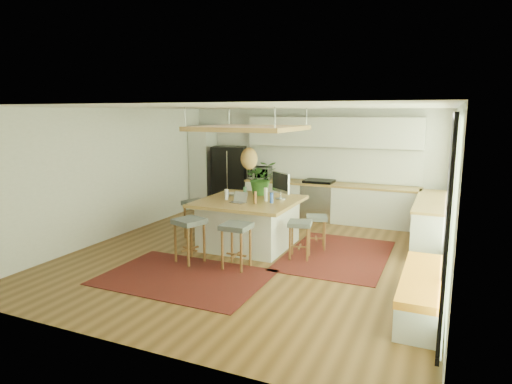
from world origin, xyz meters
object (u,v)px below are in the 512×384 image
at_px(fridge, 229,177).
at_px(stool_near_left, 190,243).
at_px(stool_right_front, 300,239).
at_px(stool_left_side, 197,221).
at_px(island, 249,223).
at_px(island_plant, 261,182).
at_px(monitor, 281,186).
at_px(laptop, 238,197).
at_px(stool_near_right, 236,248).
at_px(microwave, 260,171).
at_px(stool_right_back, 316,231).

xyz_separation_m(fridge, stool_near_left, (1.24, -3.95, -0.57)).
distance_m(stool_right_front, stool_left_side, 2.42).
distance_m(island, island_plant, 0.95).
bearing_deg(island_plant, fridge, 131.25).
bearing_deg(monitor, fridge, 171.92).
xyz_separation_m(island, laptop, (-0.07, -0.35, 0.58)).
bearing_deg(laptop, stool_right_front, 8.58).
distance_m(stool_near_right, island_plant, 2.07).
bearing_deg(stool_right_front, stool_near_right, -131.30).
relative_size(island, microwave, 3.22).
distance_m(stool_near_left, stool_near_right, 0.89).
xyz_separation_m(stool_right_front, monitor, (-0.62, 0.64, 0.83)).
xyz_separation_m(stool_near_right, stool_left_side, (-1.57, 1.32, 0.00)).
bearing_deg(stool_right_front, stool_right_back, 80.66).
distance_m(stool_right_back, island_plant, 1.54).
distance_m(stool_near_right, laptop, 1.21).
bearing_deg(laptop, monitor, 54.73).
height_order(stool_near_right, island_plant, island_plant).
height_order(island, stool_right_back, island).
xyz_separation_m(fridge, monitor, (2.32, -2.33, 0.26)).
bearing_deg(stool_left_side, fridge, 102.17).
xyz_separation_m(island, stool_right_front, (1.15, -0.33, -0.11)).
xyz_separation_m(stool_right_front, island_plant, (-1.15, 0.93, 0.85)).
relative_size(stool_right_front, monitor, 1.18).
relative_size(fridge, island_plant, 2.47).
relative_size(fridge, island, 0.94).
bearing_deg(microwave, stool_right_back, -59.22).
bearing_deg(fridge, stool_near_left, -90.14).
bearing_deg(monitor, island_plant, -171.52).
height_order(stool_near_right, stool_right_back, stool_near_right).
bearing_deg(stool_near_left, island, 67.32).
bearing_deg(monitor, microwave, 158.76).
relative_size(stool_right_front, microwave, 1.20).
bearing_deg(stool_right_front, island_plant, 141.11).
bearing_deg(stool_near_right, fridge, 118.62).
relative_size(stool_left_side, monitor, 1.37).
bearing_deg(stool_near_left, stool_right_back, 42.65).
bearing_deg(stool_right_front, island, 164.04).
xyz_separation_m(island, stool_near_right, (0.34, -1.26, -0.11)).
xyz_separation_m(stool_left_side, island_plant, (1.23, 0.53, 0.85)).
bearing_deg(fridge, stool_near_right, -78.96).
bearing_deg(stool_right_back, stool_right_front, -99.34).
bearing_deg(stool_right_back, fridge, 143.28).
bearing_deg(stool_near_right, stool_right_front, 48.70).
distance_m(stool_right_front, monitor, 1.22).
bearing_deg(stool_right_back, stool_near_right, -119.86).
relative_size(island, laptop, 6.05).
bearing_deg(stool_right_front, stool_left_side, 170.59).
xyz_separation_m(island, microwave, (-0.89, 2.62, 0.65)).
distance_m(stool_near_left, monitor, 2.12).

